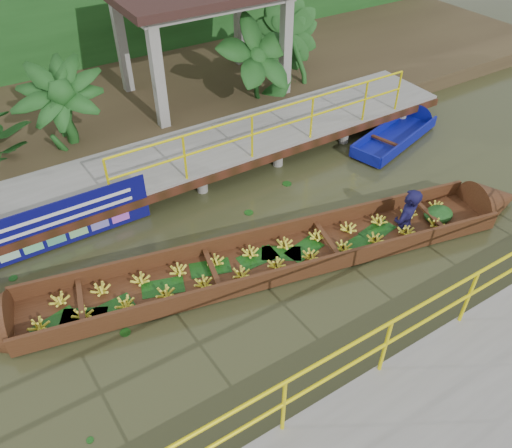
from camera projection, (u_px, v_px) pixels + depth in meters
ground at (222, 285)px, 8.88m from camera, size 80.00×80.00×0.00m
land_strip at (89, 108)px, 13.62m from camera, size 30.00×8.00×0.45m
far_dock at (146, 170)px, 10.81m from camera, size 16.00×2.06×1.66m
near_dock at (448, 443)px, 6.36m from camera, size 18.00×2.40×1.73m
pavilion at (200, 2)px, 12.38m from camera, size 4.40×3.00×3.00m
foliage_backdrop at (48, 15)px, 14.10m from camera, size 30.00×0.80×4.00m
vendor_boat at (287, 251)px, 9.22m from camera, size 11.20×3.40×2.23m
moored_blue_boat at (409, 126)px, 13.00m from camera, size 3.33×1.69×0.77m
blue_banner at (66, 222)px, 9.35m from camera, size 3.22×0.04×1.01m
tropical_plants at (49, 108)px, 10.84m from camera, size 14.68×1.68×2.10m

